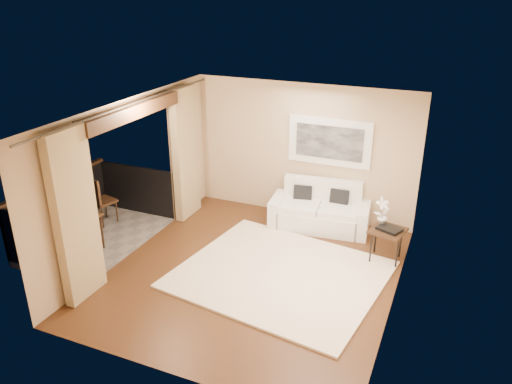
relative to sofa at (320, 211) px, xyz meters
The scene contains 18 objects.
floor 2.18m from the sofa, 104.08° to the right, with size 5.00×5.00×0.00m, color #512F17.
room_shell 4.03m from the sofa, 141.81° to the right, with size 5.00×6.40×5.00m.
balcony 4.36m from the sofa, 151.41° to the right, with size 1.81×2.60×1.17m.
curtains 3.51m from the sofa, 141.60° to the right, with size 0.16×4.80×2.64m.
artwork 1.35m from the sofa, 88.77° to the left, with size 1.62×0.07×0.92m.
rug 2.00m from the sofa, 92.45° to the right, with size 3.16×2.75×0.04m, color #FFEBCD.
sofa is the anchor object (origin of this frame).
side_table 1.64m from the sofa, 30.03° to the right, with size 0.65×0.65×0.59m.
tray 1.68m from the sofa, 29.96° to the right, with size 0.38×0.28×0.05m, color black.
orchid 1.53m from the sofa, 28.23° to the right, with size 0.27×0.18×0.51m, color white.
bistro_table 4.44m from the sofa, 143.94° to the right, with size 0.65×0.65×0.71m.
balcony_chair_far 4.33m from the sofa, 158.06° to the right, with size 0.52×0.52×0.99m.
balcony_chair_near 4.40m from the sofa, 141.22° to the right, with size 0.46×0.46×0.92m.
ice_bucket 4.53m from the sofa, 145.48° to the right, with size 0.18×0.18×0.20m, color silver.
candle 4.36m from the sofa, 144.92° to the right, with size 0.06×0.06×0.07m, color red.
vase 4.60m from the sofa, 141.86° to the right, with size 0.04×0.04×0.18m, color white.
glass_a 4.42m from the sofa, 142.20° to the right, with size 0.06×0.06×0.12m, color silver.
glass_b 4.32m from the sofa, 143.58° to the right, with size 0.06×0.06×0.12m, color silver.
Camera 1 is at (2.81, -6.48, 4.46)m, focal length 35.00 mm.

